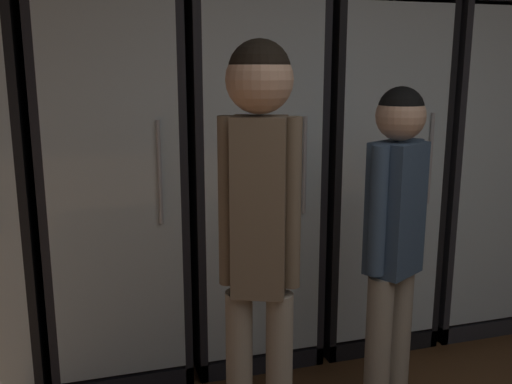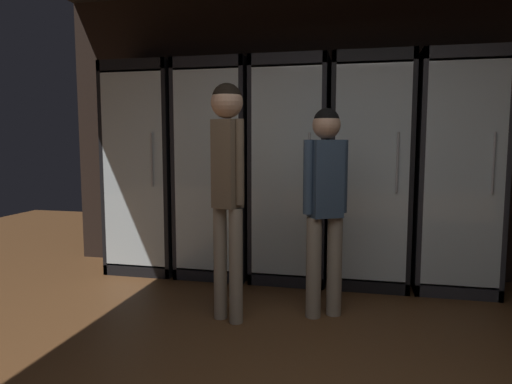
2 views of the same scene
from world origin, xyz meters
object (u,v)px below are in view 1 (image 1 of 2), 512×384
Objects in this scene: cooler_far_right at (469,166)px; shopper_near at (259,220)px; cooler_right at (365,172)px; cooler_left at (112,187)px; shopper_far at (394,233)px; cooler_center at (246,179)px.

shopper_near is (-1.76, -1.18, 0.09)m from cooler_far_right.
cooler_right is at bearing 49.24° from shopper_near.
shopper_far is (1.13, -0.94, -0.08)m from cooler_left.
shopper_far is at bearing 19.69° from shopper_near.
cooler_far_right is at bearing -0.02° from cooler_right.
cooler_left is 1.00× the size of cooler_right.
shopper_far is (-1.08, -0.94, -0.08)m from cooler_far_right.
shopper_far is at bearing -138.86° from cooler_far_right.
shopper_far is at bearing -67.27° from cooler_center.
cooler_right is (1.47, -0.00, 0.01)m from cooler_left.
cooler_center is 1.21× the size of shopper_near.
cooler_far_right is at bearing -0.05° from cooler_center.
shopper_far is at bearing -109.88° from cooler_right.
cooler_far_right is at bearing -0.02° from cooler_left.
cooler_right and cooler_far_right have the same top height.
cooler_center reaches higher than shopper_near.
cooler_left is at bearing 110.73° from shopper_near.
cooler_right is at bearing -0.09° from cooler_center.
cooler_left is at bearing -179.95° from cooler_center.
cooler_center is 1.47m from cooler_far_right.
cooler_center is 0.73m from cooler_right.
cooler_right is 0.74m from cooler_far_right.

